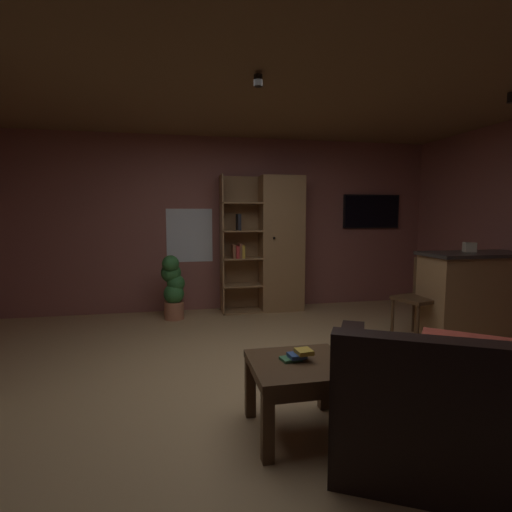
# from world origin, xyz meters

# --- Properties ---
(floor) EXTENTS (6.50, 5.45, 0.02)m
(floor) POSITION_xyz_m (0.00, 0.00, -0.01)
(floor) COLOR tan
(floor) RESTS_ON ground
(wall_back) EXTENTS (6.62, 0.06, 2.57)m
(wall_back) POSITION_xyz_m (0.00, 2.75, 1.28)
(wall_back) COLOR #8E544C
(wall_back) RESTS_ON ground
(ceiling) EXTENTS (6.50, 5.45, 0.02)m
(ceiling) POSITION_xyz_m (0.00, 0.00, 2.58)
(ceiling) COLOR brown
(window_pane_back) EXTENTS (0.67, 0.01, 0.79)m
(window_pane_back) POSITION_xyz_m (-0.53, 2.72, 1.12)
(window_pane_back) COLOR white
(bookshelf_cabinet) EXTENTS (1.21, 0.41, 1.99)m
(bookshelf_cabinet) POSITION_xyz_m (0.72, 2.48, 0.99)
(bookshelf_cabinet) COLOR #997047
(bookshelf_cabinet) RESTS_ON ground
(kitchen_bar_counter) EXTENTS (1.51, 0.58, 1.00)m
(kitchen_bar_counter) POSITION_xyz_m (2.80, 0.74, 0.50)
(kitchen_bar_counter) COLOR #997047
(kitchen_bar_counter) RESTS_ON ground
(tissue_box) EXTENTS (0.15, 0.15, 0.11)m
(tissue_box) POSITION_xyz_m (2.63, 0.81, 1.05)
(tissue_box) COLOR #BFB299
(tissue_box) RESTS_ON kitchen_bar_counter
(leather_couch) EXTENTS (1.69, 1.47, 0.84)m
(leather_couch) POSITION_xyz_m (0.85, -1.33, 0.31)
(leather_couch) COLOR black
(leather_couch) RESTS_ON ground
(coffee_table) EXTENTS (0.64, 0.61, 0.48)m
(coffee_table) POSITION_xyz_m (0.05, -0.78, 0.38)
(coffee_table) COLOR #4C331E
(coffee_table) RESTS_ON ground
(table_book_0) EXTENTS (0.14, 0.12, 0.02)m
(table_book_0) POSITION_xyz_m (-0.00, -0.73, 0.49)
(table_book_0) COLOR #387247
(table_book_0) RESTS_ON coffee_table
(table_book_1) EXTENTS (0.12, 0.11, 0.03)m
(table_book_1) POSITION_xyz_m (0.04, -0.74, 0.51)
(table_book_1) COLOR #2D4C8C
(table_book_1) RESTS_ON coffee_table
(table_book_2) EXTENTS (0.11, 0.12, 0.03)m
(table_book_2) POSITION_xyz_m (0.08, -0.75, 0.54)
(table_book_2) COLOR gold
(table_book_2) RESTS_ON coffee_table
(dining_chair) EXTENTS (0.52, 0.52, 0.92)m
(dining_chair) POSITION_xyz_m (2.07, 0.86, 0.53)
(dining_chair) COLOR #4C331E
(dining_chair) RESTS_ON ground
(potted_floor_plant) EXTENTS (0.32, 0.32, 0.89)m
(potted_floor_plant) POSITION_xyz_m (-0.78, 2.25, 0.46)
(potted_floor_plant) COLOR #B77051
(potted_floor_plant) RESTS_ON ground
(wall_mounted_tv) EXTENTS (0.95, 0.06, 0.53)m
(wall_mounted_tv) POSITION_xyz_m (2.37, 2.69, 1.48)
(wall_mounted_tv) COLOR black
(track_light_spot_1) EXTENTS (0.07, 0.07, 0.09)m
(track_light_spot_1) POSITION_xyz_m (-0.05, 0.05, 2.50)
(track_light_spot_1) COLOR black
(track_light_spot_2) EXTENTS (0.07, 0.07, 0.09)m
(track_light_spot_2) POSITION_xyz_m (2.31, 0.03, 2.50)
(track_light_spot_2) COLOR black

